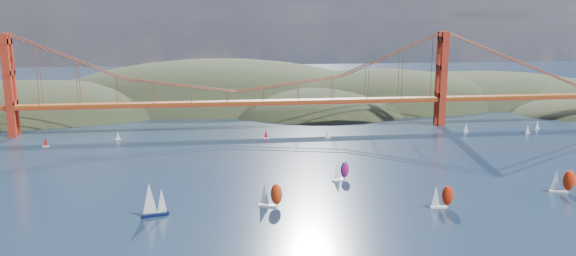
{
  "coord_description": "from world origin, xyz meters",
  "views": [
    {
      "loc": [
        -12.93,
        -133.27,
        64.44
      ],
      "look_at": [
        17.04,
        90.0,
        18.8
      ],
      "focal_mm": 35.0,
      "sensor_mm": 36.0,
      "label": 1
    }
  ],
  "objects_px": {
    "racer_0": "(270,194)",
    "racer_rwb": "(341,171)",
    "sloop_navy": "(153,200)",
    "racer_2": "(562,181)",
    "racer_1": "(441,196)"
  },
  "relations": [
    {
      "from": "sloop_navy",
      "to": "racer_0",
      "type": "relative_size",
      "value": 1.34
    },
    {
      "from": "racer_0",
      "to": "racer_rwb",
      "type": "height_order",
      "value": "racer_0"
    },
    {
      "from": "racer_0",
      "to": "racer_1",
      "type": "bearing_deg",
      "value": 10.59
    },
    {
      "from": "racer_2",
      "to": "racer_1",
      "type": "bearing_deg",
      "value": -149.5
    },
    {
      "from": "racer_0",
      "to": "racer_2",
      "type": "distance_m",
      "value": 107.75
    },
    {
      "from": "sloop_navy",
      "to": "racer_2",
      "type": "relative_size",
      "value": 1.26
    },
    {
      "from": "sloop_navy",
      "to": "racer_1",
      "type": "distance_m",
      "value": 95.95
    },
    {
      "from": "racer_1",
      "to": "sloop_navy",
      "type": "bearing_deg",
      "value": 179.64
    },
    {
      "from": "racer_rwb",
      "to": "racer_2",
      "type": "bearing_deg",
      "value": -40.84
    },
    {
      "from": "sloop_navy",
      "to": "racer_rwb",
      "type": "distance_m",
      "value": 75.92
    },
    {
      "from": "racer_1",
      "to": "racer_rwb",
      "type": "bearing_deg",
      "value": 128.98
    },
    {
      "from": "racer_0",
      "to": "sloop_navy",
      "type": "bearing_deg",
      "value": -154.45
    },
    {
      "from": "racer_2",
      "to": "racer_rwb",
      "type": "relative_size",
      "value": 1.17
    },
    {
      "from": "sloop_navy",
      "to": "racer_1",
      "type": "bearing_deg",
      "value": -15.23
    },
    {
      "from": "racer_0",
      "to": "racer_rwb",
      "type": "relative_size",
      "value": 1.1
    }
  ]
}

